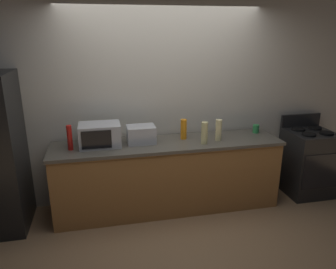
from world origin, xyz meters
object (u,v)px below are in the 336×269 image
bottle_hot_sauce (70,138)px  mug_green (256,129)px  bottle_hand_soap (219,130)px  microwave (100,135)px  toaster_oven (141,134)px  bottle_dish_soap (184,129)px  stove_range (308,162)px  bottle_vinegar (204,133)px

bottle_hot_sauce → mug_green: 2.40m
bottle_hand_soap → bottle_hot_sauce: 1.79m
bottle_hot_sauce → microwave: bearing=11.4°
toaster_oven → bottle_dish_soap: size_ratio=1.33×
stove_range → bottle_dish_soap: bottle_dish_soap is taller
stove_range → mug_green: size_ratio=9.86×
bottle_dish_soap → bottle_vinegar: (0.20, -0.23, 0.01)m
stove_range → mug_green: bearing=170.1°
stove_range → bottle_hot_sauce: bottle_hot_sauce is taller
toaster_oven → bottle_vinegar: 0.77m
bottle_hot_sauce → bottle_hand_soap: bearing=-1.1°
bottle_dish_soap → mug_green: 1.02m
toaster_oven → bottle_hand_soap: size_ratio=1.28×
bottle_hot_sauce → mug_green: size_ratio=2.67×
bottle_hand_soap → mug_green: bearing=17.2°
microwave → bottle_vinegar: bearing=-8.7°
bottle_vinegar → bottle_hand_soap: 0.23m
bottle_dish_soap → mug_green: bearing=2.5°
stove_range → bottle_hand_soap: bearing=-177.7°
bottle_hand_soap → microwave: bearing=175.9°
microwave → toaster_oven: (0.49, 0.01, -0.03)m
microwave → bottle_vinegar: (1.23, -0.19, -0.00)m
bottle_vinegar → bottle_hot_sauce: size_ratio=0.92×
toaster_oven → bottle_dish_soap: bearing=3.1°
bottle_hot_sauce → mug_green: (2.39, 0.15, -0.09)m
microwave → mug_green: size_ratio=4.38×
bottle_dish_soap → bottle_vinegar: bottle_vinegar is taller
stove_range → microwave: size_ratio=2.25×
microwave → bottle_hand_soap: size_ratio=1.81×
stove_range → bottle_vinegar: bottle_vinegar is taller
toaster_oven → bottle_hot_sauce: 0.83m
toaster_oven → bottle_hot_sauce: bearing=-174.5°
toaster_oven → mug_green: size_ratio=3.10×
bottle_vinegar → bottle_hand_soap: bearing=21.8°
bottle_vinegar → mug_green: size_ratio=2.46×
stove_range → bottle_dish_soap: 1.87m
toaster_oven → mug_green: 1.56m
bottle_vinegar → microwave: bearing=171.3°
bottle_vinegar → bottle_hand_soap: bottle_vinegar is taller
mug_green → toaster_oven: bearing=-177.3°
toaster_oven → mug_green: toaster_oven is taller
bottle_dish_soap → bottle_hot_sauce: (-1.37, -0.11, 0.02)m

